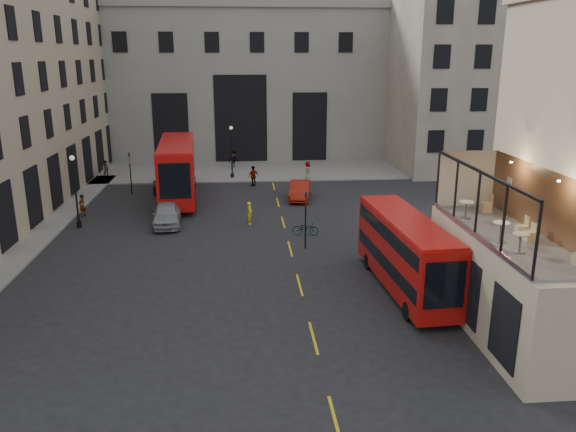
{
  "coord_description": "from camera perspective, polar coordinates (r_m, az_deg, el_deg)",
  "views": [
    {
      "loc": [
        -5.02,
        -22.42,
        12.2
      ],
      "look_at": [
        -2.36,
        9.35,
        3.0
      ],
      "focal_mm": 35.0,
      "sensor_mm": 36.0,
      "label": 1
    }
  ],
  "objects": [
    {
      "name": "cafe_floor",
      "position": [
        26.34,
        21.41,
        -1.94
      ],
      "size": [
        3.0,
        10.0,
        0.1
      ],
      "primitive_type": "cube",
      "color": "slate",
      "rests_on": "host_frontage"
    },
    {
      "name": "bicycle",
      "position": [
        39.35,
        1.79,
        -1.25
      ],
      "size": [
        1.87,
        0.95,
        0.94
      ],
      "primitive_type": "imported",
      "rotation": [
        0.0,
        0.0,
        1.38
      ],
      "color": "gray",
      "rests_on": "ground"
    },
    {
      "name": "street_lamp_a",
      "position": [
        43.28,
        -20.73,
        1.94
      ],
      "size": [
        0.36,
        0.36,
        5.33
      ],
      "color": "black",
      "rests_on": "ground"
    },
    {
      "name": "bus_near",
      "position": [
        30.33,
        11.83,
        -3.39
      ],
      "size": [
        2.92,
        10.21,
        4.03
      ],
      "color": "#A80E0B",
      "rests_on": "ground"
    },
    {
      "name": "pedestrian_c",
      "position": [
        54.0,
        -3.53,
        4.07
      ],
      "size": [
        1.21,
        1.04,
        1.94
      ],
      "primitive_type": "imported",
      "rotation": [
        0.0,
        0.0,
        3.75
      ],
      "color": "gray",
      "rests_on": "ground"
    },
    {
      "name": "ground",
      "position": [
        26.01,
        7.07,
        -12.01
      ],
      "size": [
        140.0,
        140.0,
        0.0
      ],
      "primitive_type": "plane",
      "color": "black",
      "rests_on": "ground"
    },
    {
      "name": "cafe_chair_c",
      "position": [
        26.37,
        22.65,
        -1.31
      ],
      "size": [
        0.48,
        0.48,
        0.9
      ],
      "color": "tan",
      "rests_on": "cafe_floor"
    },
    {
      "name": "car_c",
      "position": [
        53.0,
        -12.54,
        3.14
      ],
      "size": [
        2.44,
        4.78,
        1.33
      ],
      "primitive_type": "imported",
      "rotation": [
        0.0,
        0.0,
        3.27
      ],
      "color": "black",
      "rests_on": "ground"
    },
    {
      "name": "car_b",
      "position": [
        49.02,
        1.21,
        2.62
      ],
      "size": [
        2.38,
        4.94,
        1.56
      ],
      "primitive_type": "imported",
      "rotation": [
        0.0,
        0.0,
        -0.16
      ],
      "color": "#991809",
      "rests_on": "ground"
    },
    {
      "name": "pedestrian_e",
      "position": [
        46.5,
        -20.2,
        1.0
      ],
      "size": [
        0.64,
        0.75,
        1.75
      ],
      "primitive_type": "imported",
      "rotation": [
        0.0,
        0.0,
        4.3
      ],
      "color": "gray",
      "rests_on": "ground"
    },
    {
      "name": "cafe_table_mid",
      "position": [
        25.16,
        20.84,
        -1.22
      ],
      "size": [
        0.68,
        0.68,
        0.85
      ],
      "color": "white",
      "rests_on": "cafe_floor"
    },
    {
      "name": "host_frontage",
      "position": [
        27.1,
        20.91,
        -6.57
      ],
      "size": [
        3.0,
        11.0,
        4.5
      ],
      "primitive_type": "cube",
      "color": "tan",
      "rests_on": "ground"
    },
    {
      "name": "street_lamp_b",
      "position": [
        57.27,
        -5.73,
        6.16
      ],
      "size": [
        0.36,
        0.36,
        5.33
      ],
      "color": "black",
      "rests_on": "ground"
    },
    {
      "name": "pedestrian_b",
      "position": [
        62.66,
        -5.55,
        5.72
      ],
      "size": [
        1.47,
        1.32,
        1.98
      ],
      "primitive_type": "imported",
      "rotation": [
        0.0,
        0.0,
        0.59
      ],
      "color": "gray",
      "rests_on": "ground"
    },
    {
      "name": "pavement_far",
      "position": [
        61.63,
        -5.63,
        4.66
      ],
      "size": [
        40.0,
        12.0,
        0.12
      ],
      "primitive_type": "cube",
      "color": "slate",
      "rests_on": "ground"
    },
    {
      "name": "cafe_table_far",
      "position": [
        28.21,
        17.66,
        0.86
      ],
      "size": [
        0.67,
        0.67,
        0.84
      ],
      "color": "white",
      "rests_on": "cafe_floor"
    },
    {
      "name": "building_right",
      "position": [
        67.24,
        17.58,
        13.84
      ],
      "size": [
        16.6,
        18.6,
        20.0
      ],
      "color": "#AA9C89",
      "rests_on": "ground"
    },
    {
      "name": "cafe_chair_b",
      "position": [
        25.8,
        23.32,
        -1.83
      ],
      "size": [
        0.43,
        0.43,
        0.79
      ],
      "color": "tan",
      "rests_on": "cafe_floor"
    },
    {
      "name": "pedestrian_a",
      "position": [
        61.07,
        -17.99,
        4.59
      ],
      "size": [
        0.85,
        0.67,
        1.69
      ],
      "primitive_type": "imported",
      "rotation": [
        0.0,
        0.0,
        -0.04
      ],
      "color": "gray",
      "rests_on": "ground"
    },
    {
      "name": "pedestrian_d",
      "position": [
        56.62,
        2.01,
        4.62
      ],
      "size": [
        0.72,
        0.99,
        1.88
      ],
      "primitive_type": "imported",
      "rotation": [
        0.0,
        0.0,
        1.71
      ],
      "color": "gray",
      "rests_on": "ground"
    },
    {
      "name": "traffic_light_near",
      "position": [
        36.0,
        1.8,
        0.34
      ],
      "size": [
        0.16,
        0.2,
        3.8
      ],
      "color": "black",
      "rests_on": "ground"
    },
    {
      "name": "bus_far",
      "position": [
        49.6,
        -11.18,
        4.9
      ],
      "size": [
        3.81,
        12.79,
        5.03
      ],
      "color": "red",
      "rests_on": "ground"
    },
    {
      "name": "traffic_light_far",
      "position": [
        52.32,
        -15.75,
        4.72
      ],
      "size": [
        0.16,
        0.2,
        3.8
      ],
      "color": "black",
      "rests_on": "ground"
    },
    {
      "name": "cafe_table_near",
      "position": [
        24.07,
        22.54,
        -2.26
      ],
      "size": [
        0.64,
        0.64,
        0.8
      ],
      "color": "beige",
      "rests_on": "cafe_floor"
    },
    {
      "name": "car_a",
      "position": [
        42.39,
        -12.24,
        0.16
      ],
      "size": [
        2.33,
        4.99,
        1.65
      ],
      "primitive_type": "imported",
      "rotation": [
        0.0,
        0.0,
        0.08
      ],
      "color": "#929399",
      "rests_on": "ground"
    },
    {
      "name": "gateway",
      "position": [
        70.46,
        -4.91,
        13.75
      ],
      "size": [
        35.0,
        10.6,
        18.0
      ],
      "color": "gray",
      "rests_on": "ground"
    },
    {
      "name": "cafe_chair_d",
      "position": [
        29.78,
        19.5,
        0.93
      ],
      "size": [
        0.46,
        0.46,
        0.92
      ],
      "color": "tan",
      "rests_on": "cafe_floor"
    },
    {
      "name": "cyclist",
      "position": [
        41.76,
        -3.91,
        0.3
      ],
      "size": [
        0.47,
        0.66,
        1.72
      ],
      "primitive_type": "imported",
      "rotation": [
        0.0,
        0.0,
        1.47
      ],
      "color": "yellow",
      "rests_on": "ground"
    }
  ]
}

